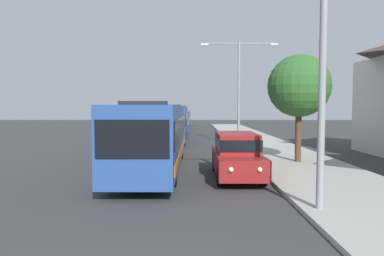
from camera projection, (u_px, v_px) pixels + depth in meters
bus_lead at (155, 134)px, 16.47m from camera, size 2.58×12.13×3.21m
bus_second_in_line at (172, 122)px, 29.68m from camera, size 2.58×10.70×3.21m
bus_middle at (179, 118)px, 41.93m from camera, size 2.58×12.34×3.21m
bus_fourth_in_line at (182, 116)px, 55.22m from camera, size 2.58×12.14×3.21m
white_suv at (237, 154)px, 14.35m from camera, size 1.86×4.90×1.90m
box_truck_oncoming at (163, 115)px, 56.28m from camera, size 2.35×8.09×3.15m
streetlamp_near at (323, 39)px, 9.22m from camera, size 5.48×0.28×7.60m
streetlamp_mid at (239, 81)px, 26.50m from camera, size 5.91×0.28×7.99m
roadside_tree at (299, 86)px, 17.61m from camera, size 3.23×3.23×5.57m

